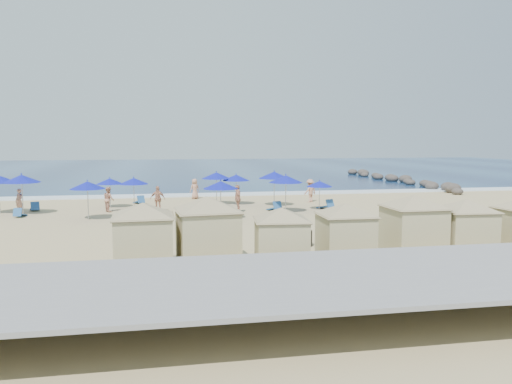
# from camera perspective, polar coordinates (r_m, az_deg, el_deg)

# --- Properties ---
(ground) EXTENTS (160.00, 160.00, 0.00)m
(ground) POSITION_cam_1_polar(r_m,az_deg,el_deg) (28.15, -6.33, -3.88)
(ground) COLOR tan
(ground) RESTS_ON ground
(ocean) EXTENTS (160.00, 80.00, 0.06)m
(ocean) POSITION_cam_1_polar(r_m,az_deg,el_deg) (82.83, -9.09, 2.62)
(ocean) COLOR navy
(ocean) RESTS_ON ground
(surf_line) EXTENTS (160.00, 2.50, 0.08)m
(surf_line) POSITION_cam_1_polar(r_m,az_deg,el_deg) (43.48, -7.81, -0.36)
(surf_line) COLOR white
(surf_line) RESTS_ON ground
(seawall) EXTENTS (160.00, 6.10, 1.22)m
(seawall) POSITION_cam_1_polar(r_m,az_deg,el_deg) (14.90, -2.53, -10.22)
(seawall) COLOR gray
(seawall) RESTS_ON ground
(rock_jetty) EXTENTS (2.56, 26.66, 0.96)m
(rock_jetty) POSITION_cam_1_polar(r_m,az_deg,el_deg) (58.80, 15.79, 1.43)
(rock_jetty) COLOR #322C2A
(rock_jetty) RESTS_ON ground
(trash_bin) EXTENTS (0.79, 0.79, 0.74)m
(trash_bin) POSITION_cam_1_polar(r_m,az_deg,el_deg) (22.97, 5.34, -5.18)
(trash_bin) COLOR black
(trash_bin) RESTS_ON ground
(cabana_0) EXTENTS (4.46, 4.46, 2.80)m
(cabana_0) POSITION_cam_1_polar(r_m,az_deg,el_deg) (18.65, -12.76, -4.06)
(cabana_0) COLOR tan
(cabana_0) RESTS_ON ground
(cabana_1) EXTENTS (4.71, 4.71, 2.97)m
(cabana_1) POSITION_cam_1_polar(r_m,az_deg,el_deg) (18.88, -5.56, -3.52)
(cabana_1) COLOR tan
(cabana_1) RESTS_ON ground
(cabana_2) EXTENTS (4.05, 4.05, 2.55)m
(cabana_2) POSITION_cam_1_polar(r_m,az_deg,el_deg) (18.57, 2.92, -4.41)
(cabana_2) COLOR tan
(cabana_2) RESTS_ON ground
(cabana_3) EXTENTS (4.15, 4.15, 2.61)m
(cabana_3) POSITION_cam_1_polar(r_m,az_deg,el_deg) (19.75, 10.18, -3.77)
(cabana_3) COLOR tan
(cabana_3) RESTS_ON ground
(cabana_4) EXTENTS (4.54, 4.54, 2.85)m
(cabana_4) POSITION_cam_1_polar(r_m,az_deg,el_deg) (21.34, 17.56, -2.86)
(cabana_4) COLOR tan
(cabana_4) RESTS_ON ground
(cabana_5) EXTENTS (4.18, 4.18, 2.63)m
(cabana_5) POSITION_cam_1_polar(r_m,az_deg,el_deg) (22.26, 22.86, -3.02)
(cabana_5) COLOR tan
(cabana_5) RESTS_ON ground
(umbrella_1) EXTENTS (2.35, 2.35, 2.68)m
(umbrella_1) POSITION_cam_1_polar(r_m,az_deg,el_deg) (35.29, -25.21, 1.38)
(umbrella_1) COLOR #A5A8AD
(umbrella_1) RESTS_ON ground
(umbrella_2) EXTENTS (2.12, 2.12, 2.42)m
(umbrella_2) POSITION_cam_1_polar(r_m,az_deg,el_deg) (31.54, -18.71, 0.74)
(umbrella_2) COLOR #A5A8AD
(umbrella_2) RESTS_ON ground
(umbrella_3) EXTENTS (1.92, 1.92, 2.18)m
(umbrella_3) POSITION_cam_1_polar(r_m,az_deg,el_deg) (36.68, -16.38, 1.19)
(umbrella_3) COLOR #A5A8AD
(umbrella_3) RESTS_ON ground
(umbrella_4) EXTENTS (2.02, 2.02, 2.30)m
(umbrella_4) POSITION_cam_1_polar(r_m,az_deg,el_deg) (35.15, -13.81, 1.22)
(umbrella_4) COLOR #A5A8AD
(umbrella_4) RESTS_ON ground
(umbrella_5) EXTENTS (2.14, 2.14, 2.44)m
(umbrella_5) POSITION_cam_1_polar(r_m,az_deg,el_deg) (29.90, -4.07, 0.81)
(umbrella_5) COLOR #A5A8AD
(umbrella_5) RESTS_ON ground
(umbrella_6) EXTENTS (2.21, 2.21, 2.51)m
(umbrella_6) POSITION_cam_1_polar(r_m,az_deg,el_deg) (36.95, -4.55, 1.89)
(umbrella_6) COLOR #A5A8AD
(umbrella_6) RESTS_ON ground
(umbrella_7) EXTENTS (2.26, 2.26, 2.58)m
(umbrella_7) POSITION_cam_1_polar(r_m,az_deg,el_deg) (32.88, 3.43, 1.49)
(umbrella_7) COLOR #A5A8AD
(umbrella_7) RESTS_ON ground
(umbrella_8) EXTENTS (2.05, 2.05, 2.33)m
(umbrella_8) POSITION_cam_1_polar(r_m,az_deg,el_deg) (36.80, -2.29, 1.65)
(umbrella_8) COLOR #A5A8AD
(umbrella_8) RESTS_ON ground
(umbrella_9) EXTENTS (2.30, 2.30, 2.61)m
(umbrella_9) POSITION_cam_1_polar(r_m,az_deg,el_deg) (36.08, 2.10, 1.95)
(umbrella_9) COLOR #A5A8AD
(umbrella_9) RESTS_ON ground
(umbrella_10) EXTENTS (1.82, 1.82, 2.07)m
(umbrella_10) POSITION_cam_1_polar(r_m,az_deg,el_deg) (34.42, 7.27, 0.93)
(umbrella_10) COLOR #A5A8AD
(umbrella_10) RESTS_ON ground
(beach_chair_0) EXTENTS (0.61, 1.17, 0.62)m
(beach_chair_0) POSITION_cam_1_polar(r_m,az_deg,el_deg) (34.41, -25.42, -2.26)
(beach_chair_0) COLOR #275890
(beach_chair_0) RESTS_ON ground
(beach_chair_1) EXTENTS (0.89, 1.34, 0.68)m
(beach_chair_1) POSITION_cam_1_polar(r_m,az_deg,el_deg) (36.91, -23.95, -1.64)
(beach_chair_1) COLOR #275890
(beach_chair_1) RESTS_ON ground
(beach_chair_2) EXTENTS (0.97, 1.33, 0.67)m
(beach_chair_2) POSITION_cam_1_polar(r_m,az_deg,el_deg) (38.50, -13.17, -0.99)
(beach_chair_2) COLOR #275890
(beach_chair_2) RESTS_ON ground
(beach_chair_3) EXTENTS (0.63, 1.28, 0.69)m
(beach_chair_3) POSITION_cam_1_polar(r_m,az_deg,el_deg) (29.86, -10.57, -2.92)
(beach_chair_3) COLOR #275890
(beach_chair_3) RESTS_ON ground
(beach_chair_4) EXTENTS (0.91, 1.43, 0.73)m
(beach_chair_4) POSITION_cam_1_polar(r_m,az_deg,el_deg) (33.64, 2.20, -1.79)
(beach_chair_4) COLOR #275890
(beach_chair_4) RESTS_ON ground
(beach_chair_5) EXTENTS (1.05, 1.45, 0.73)m
(beach_chair_5) POSITION_cam_1_polar(r_m,az_deg,el_deg) (35.00, 8.10, -1.54)
(beach_chair_5) COLOR #275890
(beach_chair_5) RESTS_ON ground
(beachgoer_0) EXTENTS (0.71, 0.64, 1.63)m
(beachgoer_0) POSITION_cam_1_polar(r_m,az_deg,el_deg) (36.16, -25.43, -0.93)
(beachgoer_0) COLOR tan
(beachgoer_0) RESTS_ON ground
(beachgoer_1) EXTENTS (0.94, 1.02, 1.68)m
(beachgoer_1) POSITION_cam_1_polar(r_m,az_deg,el_deg) (34.85, -16.48, -0.79)
(beachgoer_1) COLOR tan
(beachgoer_1) RESTS_ON ground
(beachgoer_2) EXTENTS (0.49, 1.09, 1.84)m
(beachgoer_2) POSITION_cam_1_polar(r_m,az_deg,el_deg) (33.09, -2.12, -0.76)
(beachgoer_2) COLOR tan
(beachgoer_2) RESTS_ON ground
(beachgoer_3) EXTENTS (1.33, 1.15, 1.78)m
(beachgoer_3) POSITION_cam_1_polar(r_m,az_deg,el_deg) (38.75, 6.20, 0.16)
(beachgoer_3) COLOR tan
(beachgoer_3) RESTS_ON ground
(beachgoer_4) EXTENTS (0.95, 0.82, 1.65)m
(beachgoer_4) POSITION_cam_1_polar(r_m,az_deg,el_deg) (40.94, -7.02, 0.37)
(beachgoer_4) COLOR tan
(beachgoer_4) RESTS_ON ground
(beachgoer_5) EXTENTS (1.09, 0.65, 1.74)m
(beachgoer_5) POSITION_cam_1_polar(r_m,az_deg,el_deg) (34.03, -11.19, -0.77)
(beachgoer_5) COLOR tan
(beachgoer_5) RESTS_ON ground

